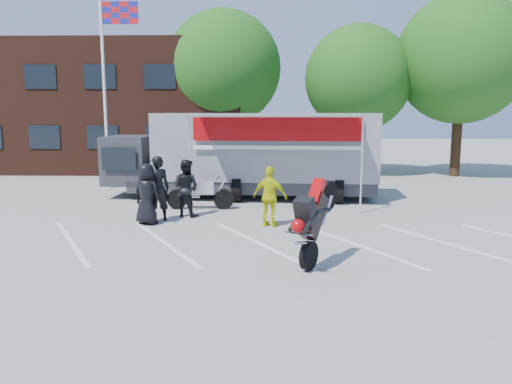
{
  "coord_description": "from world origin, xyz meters",
  "views": [
    {
      "loc": [
        0.47,
        -11.24,
        3.29
      ],
      "look_at": [
        0.14,
        1.05,
        1.3
      ],
      "focal_mm": 35.0,
      "sensor_mm": 36.0,
      "label": 1
    }
  ],
  "objects_px": {
    "tree_mid": "(358,79)",
    "stunt_bike_rider": "(322,262)",
    "spectator_leather_a": "(147,194)",
    "flagpole": "(109,69)",
    "spectator_hivis": "(270,197)",
    "parked_motorcycle": "(201,209)",
    "tree_left": "(223,68)",
    "tree_right": "(462,59)",
    "transporter_truck": "(252,198)",
    "spectator_leather_c": "(186,188)",
    "spectator_leather_b": "(157,188)"
  },
  "relations": [
    {
      "from": "flagpole",
      "to": "tree_mid",
      "type": "relative_size",
      "value": 1.04
    },
    {
      "from": "spectator_leather_b",
      "to": "spectator_hivis",
      "type": "height_order",
      "value": "spectator_leather_b"
    },
    {
      "from": "tree_left",
      "to": "spectator_leather_c",
      "type": "height_order",
      "value": "tree_left"
    },
    {
      "from": "tree_right",
      "to": "spectator_leather_a",
      "type": "height_order",
      "value": "tree_right"
    },
    {
      "from": "transporter_truck",
      "to": "spectator_leather_a",
      "type": "xyz_separation_m",
      "value": [
        -2.93,
        -4.66,
        0.9
      ]
    },
    {
      "from": "flagpole",
      "to": "tree_right",
      "type": "xyz_separation_m",
      "value": [
        16.24,
        4.5,
        0.82
      ]
    },
    {
      "from": "tree_mid",
      "to": "stunt_bike_rider",
      "type": "relative_size",
      "value": 3.77
    },
    {
      "from": "transporter_truck",
      "to": "stunt_bike_rider",
      "type": "bearing_deg",
      "value": -73.83
    },
    {
      "from": "spectator_leather_a",
      "to": "spectator_hivis",
      "type": "distance_m",
      "value": 3.62
    },
    {
      "from": "stunt_bike_rider",
      "to": "spectator_leather_b",
      "type": "bearing_deg",
      "value": 169.02
    },
    {
      "from": "flagpole",
      "to": "transporter_truck",
      "type": "height_order",
      "value": "flagpole"
    },
    {
      "from": "tree_left",
      "to": "tree_right",
      "type": "xyz_separation_m",
      "value": [
        12.0,
        -1.5,
        0.31
      ]
    },
    {
      "from": "parked_motorcycle",
      "to": "stunt_bike_rider",
      "type": "height_order",
      "value": "stunt_bike_rider"
    },
    {
      "from": "tree_left",
      "to": "tree_mid",
      "type": "distance_m",
      "value": 7.1
    },
    {
      "from": "spectator_leather_c",
      "to": "tree_right",
      "type": "bearing_deg",
      "value": -116.18
    },
    {
      "from": "flagpole",
      "to": "stunt_bike_rider",
      "type": "xyz_separation_m",
      "value": [
        7.89,
        -10.6,
        -5.05
      ]
    },
    {
      "from": "transporter_truck",
      "to": "spectator_leather_a",
      "type": "distance_m",
      "value": 5.58
    },
    {
      "from": "tree_right",
      "to": "transporter_truck",
      "type": "xyz_separation_m",
      "value": [
        -10.18,
        -6.77,
        -5.88
      ]
    },
    {
      "from": "spectator_leather_a",
      "to": "tree_left",
      "type": "bearing_deg",
      "value": -71.79
    },
    {
      "from": "stunt_bike_rider",
      "to": "flagpole",
      "type": "bearing_deg",
      "value": 157.98
    },
    {
      "from": "parked_motorcycle",
      "to": "spectator_leather_b",
      "type": "distance_m",
      "value": 2.33
    },
    {
      "from": "flagpole",
      "to": "spectator_leather_a",
      "type": "distance_m",
      "value": 8.67
    },
    {
      "from": "flagpole",
      "to": "tree_right",
      "type": "bearing_deg",
      "value": 15.48
    },
    {
      "from": "flagpole",
      "to": "spectator_hivis",
      "type": "relative_size",
      "value": 4.57
    },
    {
      "from": "flagpole",
      "to": "spectator_leather_a",
      "type": "height_order",
      "value": "flagpole"
    },
    {
      "from": "tree_right",
      "to": "parked_motorcycle",
      "type": "height_order",
      "value": "tree_right"
    },
    {
      "from": "tree_right",
      "to": "spectator_leather_b",
      "type": "relative_size",
      "value": 4.6
    },
    {
      "from": "tree_right",
      "to": "stunt_bike_rider",
      "type": "height_order",
      "value": "tree_right"
    },
    {
      "from": "tree_mid",
      "to": "transporter_truck",
      "type": "distance_m",
      "value": 10.2
    },
    {
      "from": "tree_mid",
      "to": "transporter_truck",
      "type": "bearing_deg",
      "value": -125.5
    },
    {
      "from": "spectator_hivis",
      "to": "parked_motorcycle",
      "type": "bearing_deg",
      "value": -24.75
    },
    {
      "from": "spectator_leather_a",
      "to": "spectator_hivis",
      "type": "relative_size",
      "value": 1.03
    },
    {
      "from": "tree_left",
      "to": "spectator_leather_b",
      "type": "bearing_deg",
      "value": -94.17
    },
    {
      "from": "flagpole",
      "to": "spectator_leather_b",
      "type": "xyz_separation_m",
      "value": [
        3.34,
        -6.45,
        -4.06
      ]
    },
    {
      "from": "flagpole",
      "to": "spectator_leather_c",
      "type": "height_order",
      "value": "flagpole"
    },
    {
      "from": "flagpole",
      "to": "parked_motorcycle",
      "type": "height_order",
      "value": "flagpole"
    },
    {
      "from": "tree_mid",
      "to": "parked_motorcycle",
      "type": "xyz_separation_m",
      "value": [
        -6.86,
        -9.62,
        -4.94
      ]
    },
    {
      "from": "flagpole",
      "to": "spectator_leather_c",
      "type": "bearing_deg",
      "value": -54.71
    },
    {
      "from": "spectator_leather_a",
      "to": "spectator_hivis",
      "type": "height_order",
      "value": "spectator_leather_a"
    },
    {
      "from": "tree_right",
      "to": "spectator_leather_c",
      "type": "relative_size",
      "value": 5.04
    },
    {
      "from": "flagpole",
      "to": "tree_left",
      "type": "xyz_separation_m",
      "value": [
        4.24,
        6.0,
        0.51
      ]
    },
    {
      "from": "spectator_hivis",
      "to": "transporter_truck",
      "type": "bearing_deg",
      "value": -59.93
    },
    {
      "from": "spectator_leather_c",
      "to": "tree_left",
      "type": "bearing_deg",
      "value": -67.14
    },
    {
      "from": "tree_mid",
      "to": "spectator_leather_a",
      "type": "bearing_deg",
      "value": -124.23
    },
    {
      "from": "tree_mid",
      "to": "spectator_leather_b",
      "type": "xyz_separation_m",
      "value": [
        -7.91,
        -11.45,
        -3.95
      ]
    },
    {
      "from": "spectator_leather_a",
      "to": "spectator_leather_b",
      "type": "relative_size",
      "value": 0.91
    },
    {
      "from": "flagpole",
      "to": "tree_left",
      "type": "bearing_deg",
      "value": 54.72
    },
    {
      "from": "tree_right",
      "to": "spectator_hivis",
      "type": "bearing_deg",
      "value": -129.22
    },
    {
      "from": "flagpole",
      "to": "stunt_bike_rider",
      "type": "height_order",
      "value": "flagpole"
    },
    {
      "from": "spectator_leather_c",
      "to": "spectator_hivis",
      "type": "xyz_separation_m",
      "value": [
        2.65,
        -1.37,
        -0.03
      ]
    }
  ]
}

